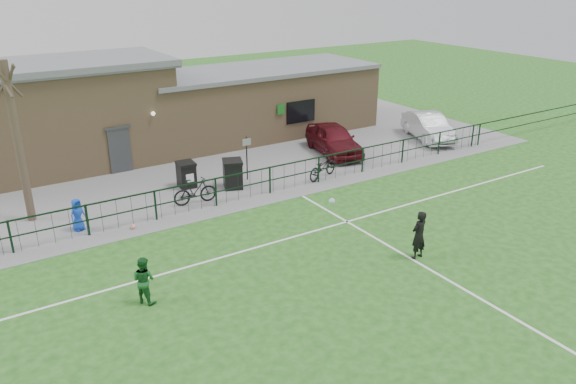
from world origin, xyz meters
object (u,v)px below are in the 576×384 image
bare_tree (18,144)px  wheelie_bin_right (233,175)px  wheelie_bin_left (186,175)px  ball_ground (133,227)px  sign_post (247,158)px  car_maroon (334,139)px  spectator_child (78,215)px  bicycle_d (195,191)px  outfield_player (144,280)px  car_silver (428,127)px  bicycle_e (322,167)px

bare_tree → wheelie_bin_right: 8.40m
wheelie_bin_left → ball_ground: 4.45m
sign_post → car_maroon: sign_post is taller
spectator_child → ball_ground: spectator_child is taller
bicycle_d → outfield_player: outfield_player is taller
car_maroon → bicycle_d: bearing=-151.4°
wheelie_bin_right → outfield_player: 9.10m
bare_tree → car_silver: 20.63m
bicycle_d → ball_ground: (-2.89, -0.94, -0.46)m
bicycle_e → spectator_child: spectator_child is taller
wheelie_bin_right → sign_post: 1.20m
car_silver → bicycle_d: (-14.62, -1.60, -0.18)m
bicycle_d → bicycle_e: bicycle_d is taller
sign_post → bicycle_d: sign_post is taller
car_silver → outfield_player: (-18.72, -7.46, -0.03)m
bicycle_d → outfield_player: bearing=150.0°
car_maroon → ball_ground: 12.01m
car_maroon → sign_post: bearing=-156.4°
sign_post → ball_ground: bearing=-159.2°
wheelie_bin_right → ball_ground: bearing=-140.5°
spectator_child → wheelie_bin_right: bearing=-16.8°
wheelie_bin_right → bicycle_d: bearing=-139.0°
bare_tree → wheelie_bin_right: bearing=-7.6°
bare_tree → sign_post: (8.98, -0.53, -1.98)m
wheelie_bin_left → car_silver: (14.17, -0.36, 0.20)m
wheelie_bin_left → car_silver: car_silver is taller
outfield_player → ball_ground: (1.21, 4.91, -0.61)m
bare_tree → spectator_child: 3.29m
bare_tree → outfield_player: (1.78, -7.72, -2.29)m
sign_post → wheelie_bin_right: bearing=-151.7°
spectator_child → ball_ground: size_ratio=6.27×
bicycle_d → spectator_child: (-4.57, -0.02, 0.07)m
wheelie_bin_right → spectator_child: (-6.68, -0.81, 0.03)m
bicycle_e → outfield_player: bearing=98.3°
car_silver → bicycle_e: car_silver is taller
sign_post → car_maroon: (5.55, 0.99, -0.24)m
wheelie_bin_left → ball_ground: bearing=-135.1°
car_maroon → ball_ground: size_ratio=22.88×
bare_tree → car_silver: (20.50, -0.26, -2.26)m
car_maroon → bicycle_d: size_ratio=2.49×
spectator_child → car_silver: bearing=-18.9°
bicycle_d → bicycle_e: size_ratio=0.91×
car_silver → bicycle_d: size_ratio=2.44×
bare_tree → bicycle_d: bare_tree is taller
car_maroon → outfield_player: bearing=-133.8°
wheelie_bin_left → sign_post: size_ratio=0.52×
bare_tree → sign_post: bare_tree is taller
car_maroon → outfield_player: size_ratio=3.14×
car_maroon → car_silver: bearing=6.7°
wheelie_bin_right → car_silver: size_ratio=0.27×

